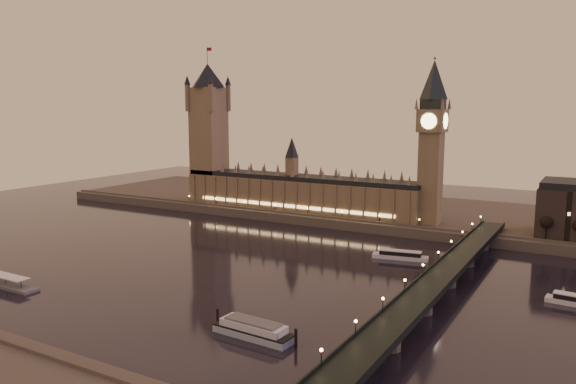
# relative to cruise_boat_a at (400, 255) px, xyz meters

# --- Properties ---
(ground) EXTENTS (700.00, 700.00, 0.00)m
(ground) POSITION_rel_cruise_boat_a_xyz_m (-58.78, -52.14, -2.04)
(ground) COLOR black
(ground) RESTS_ON ground
(far_embankment) EXTENTS (560.00, 130.00, 6.00)m
(far_embankment) POSITION_rel_cruise_boat_a_xyz_m (-28.78, 112.86, 0.96)
(far_embankment) COLOR #423D35
(far_embankment) RESTS_ON ground
(palace_of_westminster) EXTENTS (180.00, 26.62, 52.00)m
(palace_of_westminster) POSITION_rel_cruise_boat_a_xyz_m (-98.90, 68.86, 19.66)
(palace_of_westminster) COLOR brown
(palace_of_westminster) RESTS_ON ground
(victoria_tower) EXTENTS (31.68, 31.68, 118.00)m
(victoria_tower) POSITION_rel_cruise_boat_a_xyz_m (-178.78, 68.86, 63.74)
(victoria_tower) COLOR brown
(victoria_tower) RESTS_ON ground
(big_ben) EXTENTS (17.68, 17.68, 104.00)m
(big_ben) POSITION_rel_cruise_boat_a_xyz_m (-4.79, 68.85, 61.91)
(big_ben) COLOR brown
(big_ben) RESTS_ON ground
(westminster_bridge) EXTENTS (13.20, 260.00, 15.30)m
(westminster_bridge) POSITION_rel_cruise_boat_a_xyz_m (32.84, -52.14, 3.47)
(westminster_bridge) COLOR black
(westminster_bridge) RESTS_ON ground
(bare_tree_0) EXTENTS (6.47, 6.47, 13.15)m
(bare_tree_0) POSITION_rel_cruise_boat_a_xyz_m (64.79, 56.86, 13.78)
(bare_tree_0) COLOR black
(bare_tree_0) RESTS_ON ground
(cruise_boat_a) EXTENTS (29.66, 11.47, 4.64)m
(cruise_boat_a) POSITION_rel_cruise_boat_a_xyz_m (0.00, 0.00, 0.00)
(cruise_boat_a) COLOR silver
(cruise_boat_a) RESTS_ON ground
(moored_barge) EXTENTS (35.12, 10.38, 6.45)m
(moored_barge) POSITION_rel_cruise_boat_a_xyz_m (-11.63, -123.21, 0.68)
(moored_barge) COLOR #9CB2C7
(moored_barge) RESTS_ON ground
(pontoon_pier) EXTENTS (45.56, 7.59, 12.15)m
(pontoon_pier) POSITION_rel_cruise_boat_a_xyz_m (-143.06, -131.94, -0.73)
(pontoon_pier) COLOR #595B5E
(pontoon_pier) RESTS_ON ground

